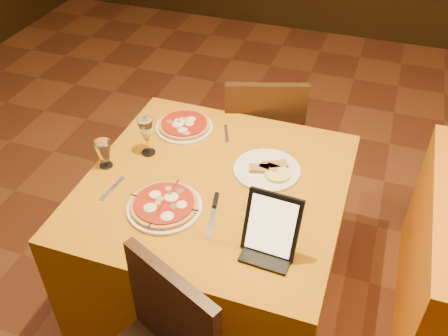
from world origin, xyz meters
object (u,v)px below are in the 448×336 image
(pizza_near, at_px, (164,206))
(water_glass, at_px, (104,154))
(main_table, at_px, (215,242))
(wine_glass, at_px, (147,136))
(chair_main_far, at_px, (261,137))
(tablet, at_px, (272,225))
(pizza_far, at_px, (184,126))

(pizza_near, relative_size, water_glass, 2.35)
(main_table, distance_m, pizza_near, 0.47)
(wine_glass, bearing_deg, chair_main_far, 62.65)
(wine_glass, xyz_separation_m, tablet, (0.68, -0.38, 0.03))
(main_table, bearing_deg, wine_glass, 164.90)
(chair_main_far, relative_size, tablet, 3.73)
(main_table, distance_m, pizza_far, 0.58)
(wine_glass, distance_m, tablet, 0.78)
(chair_main_far, bearing_deg, wine_glass, 44.46)
(chair_main_far, xyz_separation_m, water_glass, (-0.50, -0.84, 0.36))
(main_table, height_order, wine_glass, wine_glass)
(wine_glass, bearing_deg, pizza_far, 71.07)
(water_glass, bearing_deg, tablet, -15.61)
(chair_main_far, height_order, pizza_near, chair_main_far)
(pizza_near, bearing_deg, pizza_far, 104.45)
(main_table, xyz_separation_m, pizza_near, (-0.14, -0.22, 0.39))
(main_table, relative_size, pizza_near, 3.60)
(pizza_near, xyz_separation_m, water_glass, (-0.36, 0.17, 0.05))
(main_table, bearing_deg, pizza_far, 129.93)
(wine_glass, bearing_deg, tablet, -28.93)
(pizza_far, relative_size, tablet, 1.15)
(main_table, bearing_deg, chair_main_far, 90.00)
(chair_main_far, xyz_separation_m, wine_glass, (-0.36, -0.69, 0.39))
(pizza_far, xyz_separation_m, water_glass, (-0.22, -0.38, 0.05))
(pizza_far, relative_size, water_glass, 2.16)
(wine_glass, xyz_separation_m, water_glass, (-0.14, -0.15, -0.03))
(chair_main_far, xyz_separation_m, pizza_far, (-0.28, -0.46, 0.31))
(pizza_far, bearing_deg, main_table, -50.07)
(pizza_near, relative_size, tablet, 1.25)
(main_table, relative_size, water_glass, 8.46)
(pizza_near, xyz_separation_m, tablet, (0.46, -0.06, 0.10))
(pizza_far, bearing_deg, tablet, -45.60)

